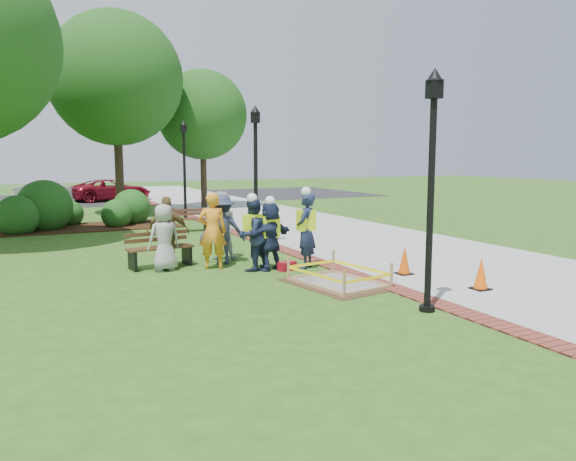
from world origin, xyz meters
name	(u,v)px	position (x,y,z in m)	size (l,w,h in m)	color
ground	(291,284)	(0.00, 0.00, 0.00)	(100.00, 100.00, 0.00)	#285116
sidewalk	(294,222)	(5.00, 10.00, 0.01)	(6.00, 60.00, 0.02)	#9E9E99
brick_edging	(219,227)	(1.75, 10.00, 0.01)	(0.50, 60.00, 0.03)	maroon
mulch_bed	(85,227)	(-3.00, 12.00, 0.02)	(7.00, 3.00, 0.05)	#381E0F
parking_lot	(108,198)	(0.00, 27.00, 0.00)	(36.00, 12.00, 0.01)	black
wet_concrete_pad	(338,274)	(0.90, -0.48, 0.23)	(2.05, 2.54, 0.55)	#47331E
bench_near	(160,256)	(-2.15, 3.06, 0.28)	(1.68, 0.75, 0.88)	brown
bench_far	(188,225)	(0.30, 9.24, 0.26)	(1.54, 0.62, 0.82)	#592D1E
cone_front	(481,274)	(3.28, -2.23, 0.34)	(0.35, 0.35, 0.70)	black
cone_back	(404,261)	(2.79, -0.32, 0.33)	(0.35, 0.35, 0.69)	black
cone_far	(265,217)	(3.58, 9.72, 0.33)	(0.35, 0.35, 0.68)	black
toolbox	(287,266)	(0.54, 1.33, 0.11)	(0.43, 0.24, 0.22)	maroon
lamp_near	(432,173)	(1.25, -3.00, 2.48)	(0.28, 0.28, 4.26)	black
lamp_mid	(256,165)	(1.25, 5.00, 2.48)	(0.28, 0.28, 4.26)	black
lamp_far	(184,162)	(1.25, 13.00, 2.48)	(0.28, 0.28, 4.26)	black
tree_back	(116,79)	(-0.97, 16.14, 6.22)	(6.04, 6.04, 9.25)	#3D2D1E
tree_right	(202,115)	(3.68, 18.09, 4.87)	(4.67, 4.67, 7.22)	#3D2D1E
shrub_a	(18,234)	(-5.33, 11.19, 0.00)	(1.50, 1.50, 1.50)	#1A4B15
shrub_b	(46,230)	(-4.39, 12.03, 0.00)	(2.03, 2.03, 2.03)	#1A4B15
shrub_c	(117,227)	(-1.84, 11.73, 0.00)	(1.18, 1.18, 1.18)	#1A4B15
shrub_d	(132,224)	(-1.11, 12.60, 0.00)	(1.53, 1.53, 1.53)	#1A4B15
shrub_e	(71,225)	(-3.43, 13.18, 0.00)	(1.06, 1.06, 1.06)	#1A4B15
casual_person_a	(164,238)	(-2.14, 2.61, 0.81)	(0.57, 0.42, 1.63)	#9B9B9B
casual_person_b	(213,231)	(-1.01, 2.32, 0.94)	(0.70, 0.57, 1.88)	orange
casual_person_c	(221,226)	(-0.40, 3.47, 0.91)	(0.69, 0.59, 1.82)	beige
casual_person_d	(168,232)	(-1.97, 2.93, 0.89)	(0.64, 0.49, 1.78)	brown
casual_person_e	(222,229)	(-0.59, 2.83, 0.89)	(0.65, 0.52, 1.79)	#2E3351
hivis_worker_a	(270,233)	(0.21, 1.58, 0.90)	(0.62, 0.50, 1.81)	#1A2843
hivis_worker_b	(306,228)	(1.09, 1.40, 0.99)	(0.69, 0.70, 2.02)	#181D3E
hivis_worker_c	(252,232)	(-0.21, 1.71, 0.93)	(0.66, 0.57, 1.88)	#171E3D
parked_car_b	(51,202)	(-3.50, 25.42, 0.00)	(4.40, 1.91, 1.43)	#9F9EA3
parked_car_c	(112,201)	(-0.08, 25.04, 0.00)	(4.42, 1.92, 1.44)	maroon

